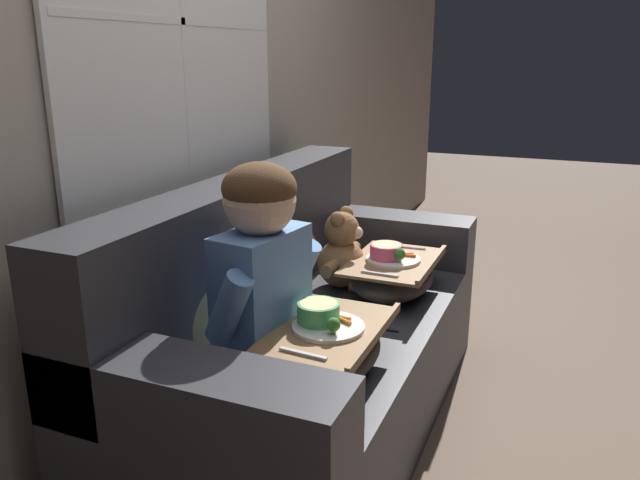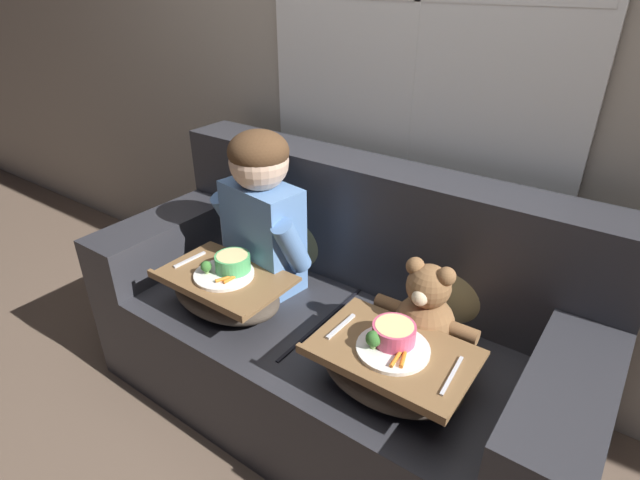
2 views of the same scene
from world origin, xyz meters
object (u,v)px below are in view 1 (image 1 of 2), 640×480
object	(u,v)px
couch	(301,341)
lap_tray_teddy	(393,275)
throw_pillow_behind_child	(207,299)
child_figure	(261,255)
throw_pillow_behind_teddy	(297,242)
lap_tray_child	(328,347)
teddy_bear	(343,254)

from	to	relation	value
couch	lap_tray_teddy	world-z (taller)	couch
throw_pillow_behind_child	child_figure	size ratio (longest dim) A/B	0.59
throw_pillow_behind_teddy	child_figure	world-z (taller)	child_figure
couch	lap_tray_child	bearing A→B (deg)	-144.22
lap_tray_child	couch	bearing A→B (deg)	35.78
couch	throw_pillow_behind_child	distance (m)	0.47
throw_pillow_behind_child	teddy_bear	size ratio (longest dim) A/B	1.04
couch	lap_tray_teddy	size ratio (longest dim) A/B	3.90
teddy_bear	throw_pillow_behind_child	bearing A→B (deg)	163.31
throw_pillow_behind_child	lap_tray_teddy	distance (m)	0.82
throw_pillow_behind_teddy	teddy_bear	world-z (taller)	throw_pillow_behind_teddy
teddy_bear	lap_tray_child	size ratio (longest dim) A/B	0.75
throw_pillow_behind_child	child_figure	xyz separation A→B (m)	(-0.00, -0.20, 0.18)
teddy_bear	lap_tray_teddy	distance (m)	0.22
couch	child_figure	bearing A→B (deg)	-174.92
throw_pillow_behind_teddy	lap_tray_child	distance (m)	0.82
throw_pillow_behind_child	lap_tray_child	xyz separation A→B (m)	(0.00, -0.42, -0.09)
child_figure	teddy_bear	xyz separation A→B (m)	(0.69, -0.00, -0.20)
teddy_bear	child_figure	bearing A→B (deg)	179.71
throw_pillow_behind_child	lap_tray_teddy	bearing A→B (deg)	-31.47
lap_tray_child	teddy_bear	bearing A→B (deg)	17.25
teddy_bear	lap_tray_teddy	bearing A→B (deg)	-90.26
teddy_bear	lap_tray_teddy	xyz separation A→B (m)	(-0.00, -0.22, -0.06)
throw_pillow_behind_child	throw_pillow_behind_teddy	size ratio (longest dim) A/B	1.08
throw_pillow_behind_teddy	teddy_bear	xyz separation A→B (m)	(0.00, -0.21, -0.03)
lap_tray_child	lap_tray_teddy	xyz separation A→B (m)	(0.69, -0.00, -0.00)
couch	child_figure	world-z (taller)	child_figure
lap_tray_teddy	couch	bearing A→B (deg)	144.10
child_figure	lap_tray_child	size ratio (longest dim) A/B	1.32
throw_pillow_behind_teddy	lap_tray_child	xyz separation A→B (m)	(-0.69, -0.42, -0.09)
child_figure	teddy_bear	size ratio (longest dim) A/B	1.77
couch	lap_tray_teddy	bearing A→B (deg)	-35.90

